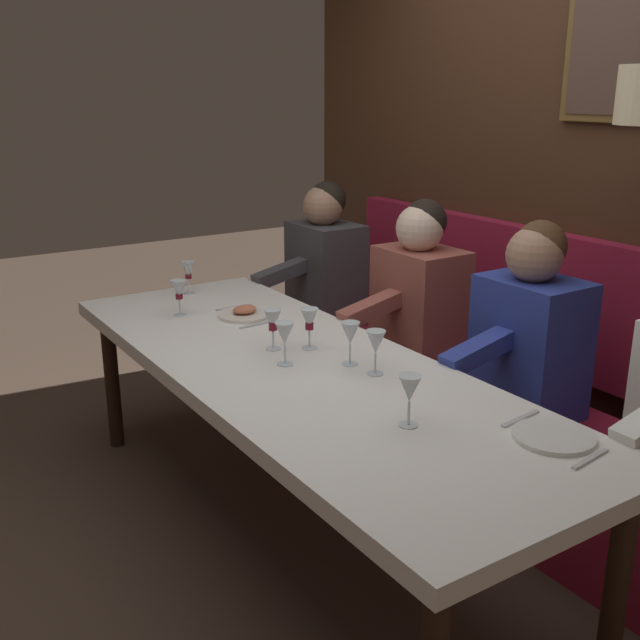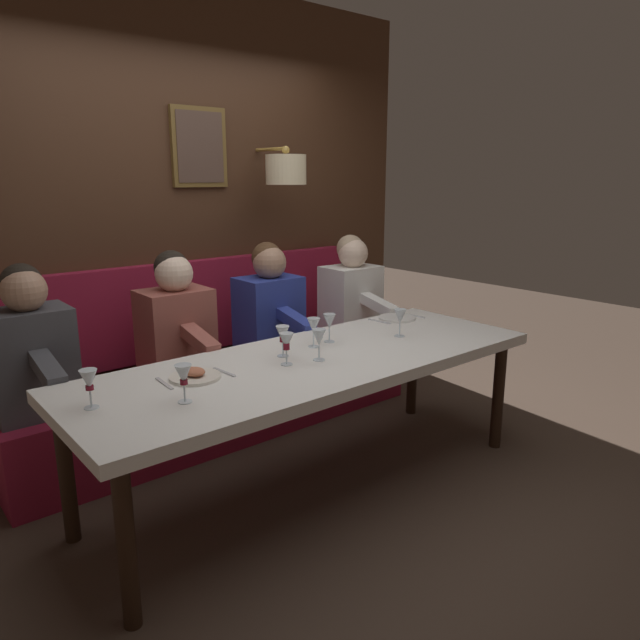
# 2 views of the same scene
# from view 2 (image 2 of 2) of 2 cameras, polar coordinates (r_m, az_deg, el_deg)

# --- Properties ---
(ground_plane) EXTENTS (12.00, 12.00, 0.00)m
(ground_plane) POSITION_cam_2_polar(r_m,az_deg,el_deg) (3.34, -0.49, -15.88)
(ground_plane) COLOR #423328
(dining_table) EXTENTS (0.90, 2.56, 0.74)m
(dining_table) POSITION_cam_2_polar(r_m,az_deg,el_deg) (3.06, -0.52, -4.81)
(dining_table) COLOR silver
(dining_table) RESTS_ON ground_plane
(banquette_bench) EXTENTS (0.52, 2.76, 0.45)m
(banquette_bench) POSITION_cam_2_polar(r_m,az_deg,el_deg) (3.91, -8.89, -7.82)
(banquette_bench) COLOR maroon
(banquette_bench) RESTS_ON ground_plane
(back_wall_panel) EXTENTS (0.59, 3.96, 2.90)m
(back_wall_panel) POSITION_cam_2_polar(r_m,az_deg,el_deg) (4.15, -13.54, 9.49)
(back_wall_panel) COLOR #422819
(back_wall_panel) RESTS_ON ground_plane
(diner_nearest) EXTENTS (0.60, 0.40, 0.79)m
(diner_nearest) POSITION_cam_2_polar(r_m,az_deg,el_deg) (4.35, 3.08, 2.72)
(diner_nearest) COLOR white
(diner_nearest) RESTS_ON banquette_bench
(diner_near) EXTENTS (0.60, 0.40, 0.79)m
(diner_near) POSITION_cam_2_polar(r_m,az_deg,el_deg) (3.90, -4.96, 1.35)
(diner_near) COLOR #283893
(diner_near) RESTS_ON banquette_bench
(diner_middle) EXTENTS (0.60, 0.40, 0.79)m
(diner_middle) POSITION_cam_2_polar(r_m,az_deg,el_deg) (3.57, -13.89, -0.20)
(diner_middle) COLOR #934C42
(diner_middle) RESTS_ON banquette_bench
(diner_far) EXTENTS (0.60, 0.40, 0.79)m
(diner_far) POSITION_cam_2_polar(r_m,az_deg,el_deg) (3.31, -26.46, -2.37)
(diner_far) COLOR #3D3D42
(diner_far) RESTS_ON banquette_bench
(place_setting_0) EXTENTS (0.24, 0.32, 0.05)m
(place_setting_0) POSITION_cam_2_polar(r_m,az_deg,el_deg) (2.79, -12.11, -5.32)
(place_setting_0) COLOR silver
(place_setting_0) RESTS_ON dining_table
(place_setting_1) EXTENTS (0.24, 0.33, 0.01)m
(place_setting_1) POSITION_cam_2_polar(r_m,az_deg,el_deg) (3.88, 7.55, 0.19)
(place_setting_1) COLOR silver
(place_setting_1) RESTS_ON dining_table
(wine_glass_0) EXTENTS (0.07, 0.07, 0.16)m
(wine_glass_0) POSITION_cam_2_polar(r_m,az_deg,el_deg) (2.90, -3.37, -2.19)
(wine_glass_0) COLOR silver
(wine_glass_0) RESTS_ON dining_table
(wine_glass_1) EXTENTS (0.07, 0.07, 0.16)m
(wine_glass_1) POSITION_cam_2_polar(r_m,az_deg,el_deg) (2.49, -13.19, -5.34)
(wine_glass_1) COLOR silver
(wine_glass_1) RESTS_ON dining_table
(wine_glass_2) EXTENTS (0.07, 0.07, 0.16)m
(wine_glass_2) POSITION_cam_2_polar(r_m,az_deg,el_deg) (2.97, -0.10, -1.80)
(wine_glass_2) COLOR silver
(wine_glass_2) RESTS_ON dining_table
(wine_glass_3) EXTENTS (0.07, 0.07, 0.16)m
(wine_glass_3) POSITION_cam_2_polar(r_m,az_deg,el_deg) (3.44, 7.83, 0.29)
(wine_glass_3) COLOR silver
(wine_glass_3) RESTS_ON dining_table
(wine_glass_4) EXTENTS (0.07, 0.07, 0.16)m
(wine_glass_4) POSITION_cam_2_polar(r_m,az_deg,el_deg) (3.20, -0.63, -0.63)
(wine_glass_4) COLOR silver
(wine_glass_4) RESTS_ON dining_table
(wine_glass_5) EXTENTS (0.07, 0.07, 0.16)m
(wine_glass_5) POSITION_cam_2_polar(r_m,az_deg,el_deg) (3.29, 0.92, -0.20)
(wine_glass_5) COLOR silver
(wine_glass_5) RESTS_ON dining_table
(wine_glass_6) EXTENTS (0.07, 0.07, 0.16)m
(wine_glass_6) POSITION_cam_2_polar(r_m,az_deg,el_deg) (3.04, -3.67, -1.47)
(wine_glass_6) COLOR silver
(wine_glass_6) RESTS_ON dining_table
(wine_glass_7) EXTENTS (0.07, 0.07, 0.16)m
(wine_glass_7) POSITION_cam_2_polar(r_m,az_deg,el_deg) (2.54, -21.64, -5.58)
(wine_glass_7) COLOR silver
(wine_glass_7) RESTS_ON dining_table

